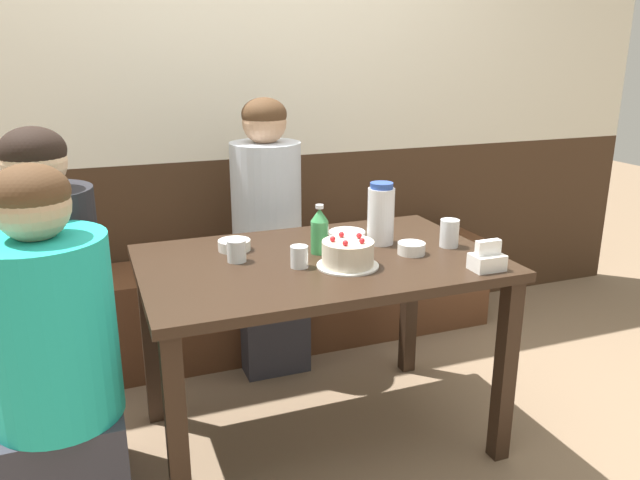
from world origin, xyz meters
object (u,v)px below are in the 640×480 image
object	(u,v)px
soju_bottle	(320,231)
glass_tumbler_short	(449,233)
birthday_cake	(348,254)
water_pitcher	(381,214)
bowl_rice_small	(347,235)
person_teal_shirt	(55,373)
napkin_holder	(487,259)
glass_water_tall	(299,257)
person_pale_blue_shirt	(57,330)
bowl_side_dish	(234,245)
person_grey_tee	(267,244)
bench_seat	(260,303)
glass_shot_small	(237,251)
bowl_soup_white	(411,248)

from	to	relation	value
soju_bottle	glass_tumbler_short	world-z (taller)	soju_bottle
birthday_cake	water_pitcher	distance (m)	0.31
bowl_rice_small	person_teal_shirt	world-z (taller)	person_teal_shirt
birthday_cake	napkin_holder	xyz separation A→B (m)	(0.43, -0.20, -0.01)
glass_water_tall	person_pale_blue_shirt	distance (m)	0.83
bowl_side_dish	person_teal_shirt	xyz separation A→B (m)	(-0.63, -0.44, -0.18)
bowl_rice_small	person_grey_tee	world-z (taller)	person_grey_tee
bench_seat	glass_shot_small	xyz separation A→B (m)	(-0.28, -0.76, 0.54)
person_teal_shirt	bench_seat	bearing A→B (deg)	50.27
birthday_cake	bowl_side_dish	size ratio (longest dim) A/B	1.79
napkin_holder	glass_water_tall	distance (m)	0.64
glass_tumbler_short	person_pale_blue_shirt	size ratio (longest dim) A/B	0.08
bench_seat	bowl_soup_white	size ratio (longest dim) A/B	24.48
person_pale_blue_shirt	person_grey_tee	world-z (taller)	person_grey_tee
soju_bottle	bowl_rice_small	world-z (taller)	soju_bottle
glass_water_tall	birthday_cake	bearing A→B (deg)	-18.05
napkin_holder	person_teal_shirt	world-z (taller)	person_teal_shirt
soju_bottle	bowl_side_dish	size ratio (longest dim) A/B	1.52
glass_tumbler_short	person_teal_shirt	size ratio (longest dim) A/B	0.09
bowl_soup_white	person_grey_tee	size ratio (longest dim) A/B	0.08
water_pitcher	person_grey_tee	bearing A→B (deg)	116.18
bowl_rice_small	person_grey_tee	distance (m)	0.56
person_pale_blue_shirt	bowl_rice_small	bearing A→B (deg)	6.48
person_grey_tee	birthday_cake	bearing A→B (deg)	4.69
bench_seat	glass_shot_small	distance (m)	0.98
napkin_holder	glass_shot_small	bearing A→B (deg)	153.21
napkin_holder	bowl_side_dish	size ratio (longest dim) A/B	0.91
napkin_holder	person_grey_tee	xyz separation A→B (m)	(-0.49, 0.99, -0.18)
person_teal_shirt	person_pale_blue_shirt	distance (m)	0.29
birthday_cake	bowl_soup_white	bearing A→B (deg)	8.93
bowl_soup_white	glass_shot_small	size ratio (longest dim) A/B	1.30
water_pitcher	person_pale_blue_shirt	bearing A→B (deg)	-178.29
bowl_soup_white	glass_tumbler_short	size ratio (longest dim) A/B	0.97
birthday_cake	soju_bottle	distance (m)	0.18
bench_seat	birthday_cake	size ratio (longest dim) A/B	11.52
soju_bottle	glass_tumbler_short	size ratio (longest dim) A/B	1.74
bowl_soup_white	glass_water_tall	xyz separation A→B (m)	(-0.43, 0.01, 0.02)
bowl_side_dish	person_pale_blue_shirt	world-z (taller)	person_pale_blue_shirt
soju_bottle	bowl_rice_small	distance (m)	0.21
bowl_soup_white	person_grey_tee	world-z (taller)	person_grey_tee
bench_seat	person_grey_tee	world-z (taller)	person_grey_tee
glass_shot_small	person_grey_tee	size ratio (longest dim) A/B	0.06
bowl_rice_small	glass_shot_small	bearing A→B (deg)	-168.02
bowl_soup_white	bowl_rice_small	world-z (taller)	bowl_soup_white
napkin_holder	glass_water_tall	world-z (taller)	napkin_holder
glass_tumbler_short	person_teal_shirt	xyz separation A→B (m)	(-1.40, -0.19, -0.21)
person_teal_shirt	bowl_rice_small	bearing A→B (deg)	20.88
bowl_rice_small	bowl_side_dish	world-z (taller)	bowl_side_dish
birthday_cake	bowl_soup_white	xyz separation A→B (m)	(0.27, 0.04, -0.02)
glass_tumbler_short	person_teal_shirt	bearing A→B (deg)	-172.17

